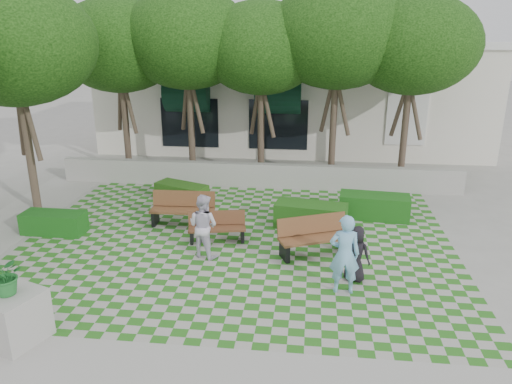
# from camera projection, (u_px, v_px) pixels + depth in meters

# --- Properties ---
(ground) EXTENTS (90.00, 90.00, 0.00)m
(ground) POSITION_uv_depth(u_px,v_px,m) (231.00, 260.00, 13.05)
(ground) COLOR gray
(ground) RESTS_ON ground
(lawn) EXTENTS (12.00, 12.00, 0.00)m
(lawn) POSITION_uv_depth(u_px,v_px,m) (236.00, 244.00, 13.99)
(lawn) COLOR #2B721E
(lawn) RESTS_ON ground
(sidewalk_south) EXTENTS (16.00, 2.00, 0.01)m
(sidewalk_south) POSITION_uv_depth(u_px,v_px,m) (187.00, 382.00, 8.63)
(sidewalk_south) COLOR #9E9B93
(sidewalk_south) RESTS_ON ground
(retaining_wall) EXTENTS (15.00, 0.36, 0.90)m
(retaining_wall) POSITION_uv_depth(u_px,v_px,m) (257.00, 175.00, 18.74)
(retaining_wall) COLOR #9E9B93
(retaining_wall) RESTS_ON ground
(bench_east) EXTENTS (2.05, 1.38, 1.03)m
(bench_east) POSITION_uv_depth(u_px,v_px,m) (314.00, 237.00, 13.25)
(bench_east) COLOR brown
(bench_east) RESTS_ON ground
(bench_mid) EXTENTS (1.68, 0.83, 0.84)m
(bench_mid) POSITION_uv_depth(u_px,v_px,m) (217.00, 227.00, 14.10)
(bench_mid) COLOR #57321D
(bench_mid) RESTS_ON ground
(bench_west) EXTENTS (1.95, 0.70, 1.01)m
(bench_west) POSITION_uv_depth(u_px,v_px,m) (183.00, 209.00, 15.23)
(bench_west) COLOR brown
(bench_west) RESTS_ON ground
(hedge_east) EXTENTS (2.24, 1.08, 0.76)m
(hedge_east) POSITION_uv_depth(u_px,v_px,m) (374.00, 206.00, 15.79)
(hedge_east) COLOR #164E15
(hedge_east) RESTS_ON ground
(hedge_midright) EXTENTS (2.24, 1.17, 0.75)m
(hedge_midright) POSITION_uv_depth(u_px,v_px,m) (311.00, 216.00, 15.05)
(hedge_midright) COLOR #1B4B14
(hedge_midright) RESTS_ON ground
(hedge_midleft) EXTENTS (1.97, 1.38, 0.64)m
(hedge_midleft) POSITION_uv_depth(u_px,v_px,m) (182.00, 193.00, 17.22)
(hedge_midleft) COLOR #204A13
(hedge_midleft) RESTS_ON ground
(hedge_west) EXTENTS (1.83, 0.76, 0.64)m
(hedge_west) POSITION_uv_depth(u_px,v_px,m) (54.00, 223.00, 14.65)
(hedge_west) COLOR #154F15
(hedge_west) RESTS_ON ground
(planter_front) EXTENTS (1.30, 1.30, 1.81)m
(planter_front) POSITION_uv_depth(u_px,v_px,m) (12.00, 307.00, 9.56)
(planter_front) COLOR #9E9B93
(planter_front) RESTS_ON ground
(person_blue) EXTENTS (0.71, 0.48, 1.90)m
(person_blue) POSITION_uv_depth(u_px,v_px,m) (345.00, 254.00, 11.23)
(person_blue) COLOR #7DBDE4
(person_blue) RESTS_ON ground
(person_dark) EXTENTS (0.80, 0.68, 1.39)m
(person_dark) POSITION_uv_depth(u_px,v_px,m) (356.00, 254.00, 11.84)
(person_dark) COLOR black
(person_dark) RESTS_ON ground
(person_white) EXTENTS (1.03, 0.93, 1.72)m
(person_white) POSITION_uv_depth(u_px,v_px,m) (203.00, 226.00, 13.04)
(person_white) COLOR silver
(person_white) RESTS_ON ground
(tree_row) EXTENTS (17.70, 13.40, 7.41)m
(tree_row) POSITION_uv_depth(u_px,v_px,m) (203.00, 44.00, 17.18)
(tree_row) COLOR #47382B
(tree_row) RESTS_ON ground
(building) EXTENTS (18.00, 8.92, 5.15)m
(building) POSITION_uv_depth(u_px,v_px,m) (292.00, 92.00, 25.38)
(building) COLOR silver
(building) RESTS_ON ground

